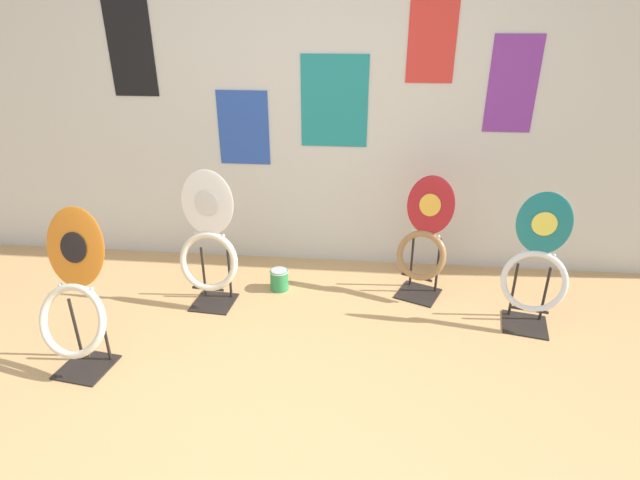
# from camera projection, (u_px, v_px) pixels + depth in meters

# --- Properties ---
(ground_plane) EXTENTS (14.00, 14.00, 0.00)m
(ground_plane) POSITION_uv_depth(u_px,v_px,m) (271.00, 461.00, 2.31)
(ground_plane) COLOR tan
(wall_back) EXTENTS (8.00, 0.07, 2.60)m
(wall_back) POSITION_uv_depth(u_px,v_px,m) (318.00, 100.00, 3.66)
(wall_back) COLOR silver
(wall_back) RESTS_ON ground_plane
(toilet_seat_display_white_plain) EXTENTS (0.43, 0.30, 0.97)m
(toilet_seat_display_white_plain) POSITION_uv_depth(u_px,v_px,m) (209.00, 249.00, 3.38)
(toilet_seat_display_white_plain) COLOR black
(toilet_seat_display_white_plain) RESTS_ON ground_plane
(toilet_seat_display_crimson_swirl) EXTENTS (0.43, 0.40, 0.87)m
(toilet_seat_display_crimson_swirl) POSITION_uv_depth(u_px,v_px,m) (424.00, 243.00, 3.51)
(toilet_seat_display_crimson_swirl) COLOR black
(toilet_seat_display_crimson_swirl) RESTS_ON ground_plane
(toilet_seat_display_orange_sun) EXTENTS (0.45, 0.37, 0.95)m
(toilet_seat_display_orange_sun) POSITION_uv_depth(u_px,v_px,m) (75.00, 303.00, 2.76)
(toilet_seat_display_orange_sun) COLOR black
(toilet_seat_display_orange_sun) RESTS_ON ground_plane
(toilet_seat_display_teal_sax) EXTENTS (0.42, 0.33, 0.92)m
(toilet_seat_display_teal_sax) POSITION_uv_depth(u_px,v_px,m) (536.00, 268.00, 3.13)
(toilet_seat_display_teal_sax) COLOR black
(toilet_seat_display_teal_sax) RESTS_ON ground_plane
(paint_can) EXTENTS (0.14, 0.14, 0.16)m
(paint_can) POSITION_uv_depth(u_px,v_px,m) (279.00, 279.00, 3.70)
(paint_can) COLOR #2D8E4C
(paint_can) RESTS_ON ground_plane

